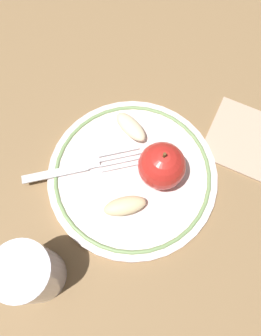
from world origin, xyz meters
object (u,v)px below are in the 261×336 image
object	(u,v)px
apple_red_whole	(162,166)
fork	(79,168)
plate	(130,175)
apple_slice_back	(131,127)
apple_slice_front	(124,206)
drinking_glass	(31,273)
napkin_folded	(255,143)

from	to	relation	value
apple_red_whole	fork	bearing A→B (deg)	-172.58
plate	apple_slice_back	size ratio (longest dim) A/B	4.21
plate	apple_slice_back	xyz separation A→B (m)	(-0.01, 0.07, 0.02)
apple_slice_front	apple_slice_back	xyz separation A→B (m)	(-0.01, 0.12, 0.00)
drinking_glass	napkin_folded	bearing A→B (deg)	43.60
apple_red_whole	fork	distance (m)	0.12
plate	apple_red_whole	size ratio (longest dim) A/B	3.37
apple_slice_back	drinking_glass	xyz separation A→B (m)	(-0.08, -0.23, 0.02)
apple_red_whole	plate	bearing A→B (deg)	-170.90
drinking_glass	apple_slice_back	bearing A→B (deg)	71.98
napkin_folded	drinking_glass	bearing A→B (deg)	-136.40
plate	apple_slice_front	bearing A→B (deg)	-88.81
plate	napkin_folded	distance (m)	0.20
plate	drinking_glass	world-z (taller)	drinking_glass
plate	apple_slice_front	world-z (taller)	apple_slice_front
fork	drinking_glass	size ratio (longest dim) A/B	1.75
apple_red_whole	apple_slice_front	world-z (taller)	apple_red_whole
napkin_folded	apple_slice_back	bearing A→B (deg)	-173.08
fork	napkin_folded	size ratio (longest dim) A/B	1.15
fork	apple_slice_front	bearing A→B (deg)	-54.04
apple_red_whole	drinking_glass	distance (m)	0.21
fork	drinking_glass	xyz separation A→B (m)	(-0.01, -0.15, 0.03)
apple_slice_back	napkin_folded	distance (m)	0.19
apple_slice_back	fork	world-z (taller)	apple_slice_back
plate	apple_slice_back	world-z (taller)	apple_slice_back
apple_slice_back	napkin_folded	xyz separation A→B (m)	(0.19, 0.02, -0.02)
fork	apple_slice_back	bearing A→B (deg)	27.24
apple_red_whole	apple_slice_front	size ratio (longest dim) A/B	1.25
plate	apple_red_whole	world-z (taller)	apple_red_whole
apple_red_whole	drinking_glass	world-z (taller)	drinking_glass
drinking_glass	apple_red_whole	bearing A→B (deg)	52.21
apple_red_whole	napkin_folded	size ratio (longest dim) A/B	0.51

